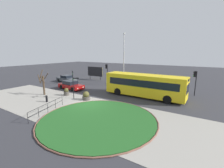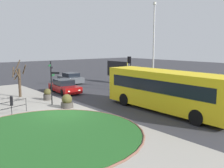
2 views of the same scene
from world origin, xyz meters
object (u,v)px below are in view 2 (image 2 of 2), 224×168
Objects in this scene: car_far_lane at (64,87)px; billboard_left at (117,69)px; bus_yellow at (167,90)px; planter_near_signpost at (67,102)px; car_near_lane at (71,78)px; planter_kerbside at (47,95)px; bollard_foreground at (11,101)px; signpost_directional at (52,80)px; street_tree_bare at (19,79)px; traffic_light_near at (130,65)px; lamppost_tall at (154,46)px.

car_far_lane is 9.18m from billboard_left.
bus_yellow is 7.66m from planter_near_signpost.
car_near_lane is (-17.00, 1.85, -0.98)m from bus_yellow.
planter_kerbside is at bearing -150.80° from bus_yellow.
bollard_foreground is at bearing 131.16° from car_near_lane.
car_near_lane is at bearing 142.85° from signpost_directional.
planter_kerbside is (2.29, -2.97, -0.15)m from car_far_lane.
billboard_left reaches higher than car_near_lane.
car_far_lane is 3.75m from planter_kerbside.
street_tree_bare reaches higher than bus_yellow.
bollard_foreground is at bearing -137.77° from planter_near_signpost.
signpost_directional is at bearing 10.94° from street_tree_bare.
planter_kerbside is at bearing 165.99° from signpost_directional.
traffic_light_near is at bearing 78.23° from car_far_lane.
street_tree_bare is at bearing -169.06° from signpost_directional.
bollard_foreground is 0.80× the size of planter_kerbside.
traffic_light_near is at bearing -153.98° from car_near_lane.
bus_yellow is at bearing 28.29° from planter_kerbside.
signpost_directional is 9.15m from bus_yellow.
bus_yellow reaches higher than car_near_lane.
lamppost_tall is 10.77m from planter_near_signpost.
car_near_lane is at bearing 149.67° from car_far_lane.
lamppost_tall is 8.21× the size of planter_near_signpost.
traffic_light_near reaches higher than bollard_foreground.
signpost_directional is 1.00× the size of traffic_light_near.
car_near_lane is 6.67m from car_far_lane.
bollard_foreground is 0.09× the size of lamppost_tall.
car_near_lane is 12.48m from lamppost_tall.
bollard_foreground is at bearing -29.70° from street_tree_bare.
street_tree_bare is at bearing 150.30° from bollard_foreground.
billboard_left is at bearing 96.07° from street_tree_bare.
lamppost_tall reaches higher than street_tree_bare.
street_tree_bare reaches higher than car_near_lane.
planter_near_signpost is at bearing 13.13° from signpost_directional.
traffic_light_near is (-2.08, 10.58, 0.54)m from signpost_directional.
lamppost_tall is 2.56× the size of street_tree_bare.
street_tree_bare is (-12.20, -6.43, 0.07)m from bus_yellow.
traffic_light_near is at bearing 152.45° from bus_yellow.
signpost_directional is at bearing -33.81° from car_far_lane.
lamppost_tall is (3.80, -0.30, 2.14)m from traffic_light_near.
traffic_light_near is 0.40× the size of lamppost_tall.
billboard_left is at bearing 106.79° from bollard_foreground.
billboard_left is 14.43m from planter_near_signpost.
lamppost_tall reaches higher than signpost_directional.
bus_yellow is at bearing -40.58° from lamppost_tall.
street_tree_bare is (-2.91, -1.44, 1.20)m from planter_kerbside.
street_tree_bare reaches higher than bollard_foreground.
planter_kerbside is (-9.28, -4.99, -1.13)m from bus_yellow.
planter_near_signpost is 3.67m from planter_kerbside.
car_far_lane reaches higher than car_near_lane.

